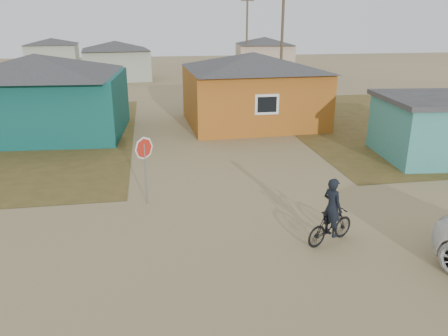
# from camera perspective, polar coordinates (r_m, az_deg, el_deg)

# --- Properties ---
(ground) EXTENTS (120.00, 120.00, 0.00)m
(ground) POSITION_cam_1_polar(r_m,az_deg,el_deg) (11.37, 7.60, -10.84)
(ground) COLOR #988457
(grass_ne) EXTENTS (20.00, 18.00, 0.00)m
(grass_ne) POSITION_cam_1_polar(r_m,az_deg,el_deg) (28.73, 27.22, 5.64)
(grass_ne) COLOR brown
(grass_ne) RESTS_ON ground
(house_teal) EXTENTS (8.93, 7.08, 4.00)m
(house_teal) POSITION_cam_1_polar(r_m,az_deg,el_deg) (23.77, -23.02, 8.90)
(house_teal) COLOR #0B3E3A
(house_teal) RESTS_ON ground
(house_yellow) EXTENTS (7.72, 6.76, 3.90)m
(house_yellow) POSITION_cam_1_polar(r_m,az_deg,el_deg) (24.31, 3.77, 10.42)
(house_yellow) COLOR #A15818
(house_yellow) RESTS_ON ground
(house_pale_west) EXTENTS (7.04, 6.15, 3.60)m
(house_pale_west) POSITION_cam_1_polar(r_m,az_deg,el_deg) (43.64, -13.90, 13.55)
(house_pale_west) COLOR #949D87
(house_pale_west) RESTS_ON ground
(house_beige_east) EXTENTS (6.95, 6.05, 3.60)m
(house_beige_east) POSITION_cam_1_polar(r_m,az_deg,el_deg) (51.23, 5.28, 14.75)
(house_beige_east) COLOR tan
(house_beige_east) RESTS_ON ground
(house_pale_north) EXTENTS (6.28, 5.81, 3.40)m
(house_pale_north) POSITION_cam_1_polar(r_m,az_deg,el_deg) (56.57, -21.48, 13.86)
(house_pale_north) COLOR #949D87
(house_pale_north) RESTS_ON ground
(utility_pole_near) EXTENTS (1.40, 0.20, 8.00)m
(utility_pole_near) POSITION_cam_1_polar(r_m,az_deg,el_deg) (32.85, 7.58, 16.29)
(utility_pole_near) COLOR brown
(utility_pole_near) RESTS_ON ground
(utility_pole_far) EXTENTS (1.40, 0.20, 8.00)m
(utility_pole_far) POSITION_cam_1_polar(r_m,az_deg,el_deg) (48.57, 3.01, 17.27)
(utility_pole_far) COLOR brown
(utility_pole_far) RESTS_ON ground
(stop_sign) EXTENTS (0.69, 0.28, 2.21)m
(stop_sign) POSITION_cam_1_polar(r_m,az_deg,el_deg) (13.67, -10.36, 1.75)
(stop_sign) COLOR gray
(stop_sign) RESTS_ON ground
(cyclist) EXTENTS (1.64, 1.07, 1.80)m
(cyclist) POSITION_cam_1_polar(r_m,az_deg,el_deg) (11.77, 13.80, -6.57)
(cyclist) COLOR black
(cyclist) RESTS_ON ground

